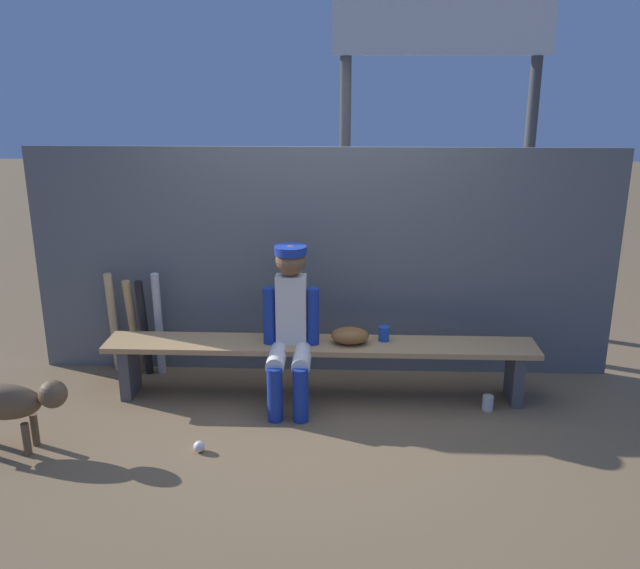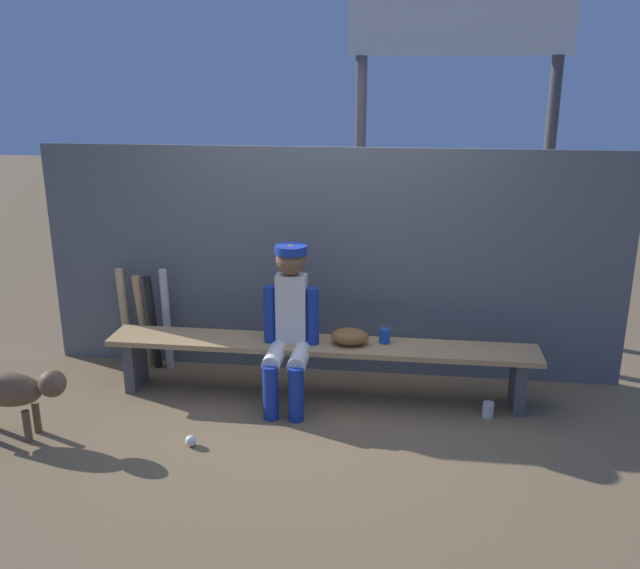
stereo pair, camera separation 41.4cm
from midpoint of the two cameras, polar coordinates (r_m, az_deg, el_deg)
ground_plane at (r=5.21m, az=-2.31°, el=-9.41°), size 30.00×30.00×0.00m
chainlink_fence at (r=5.36m, az=-2.00°, el=1.77°), size 4.60×0.03×1.81m
dugout_bench at (r=5.06m, az=-2.36°, el=-5.80°), size 3.18×0.36×0.44m
player_seated at (r=4.88m, az=-4.96°, el=-3.23°), size 0.41×0.55×1.17m
baseball_glove at (r=4.99m, az=0.14°, el=-4.34°), size 0.28×0.20×0.12m
bat_aluminum_silver at (r=5.59m, az=-15.47°, el=-3.30°), size 0.09×0.15×0.87m
bat_aluminum_black at (r=5.64m, az=-16.60°, el=-3.58°), size 0.09×0.15×0.81m
bat_wood_tan at (r=5.69m, az=-17.44°, el=-3.45°), size 0.10×0.18×0.80m
bat_wood_natural at (r=5.80m, az=-18.93°, el=-3.05°), size 0.07×0.13×0.84m
baseball at (r=4.60m, az=-12.72°, el=-13.17°), size 0.07×0.07×0.07m
cup_on_ground at (r=5.09m, az=11.62°, el=-9.74°), size 0.08×0.08×0.11m
cup_on_bench at (r=5.05m, az=3.04°, el=-4.17°), size 0.08×0.08×0.11m
scoreboard at (r=6.21m, az=8.75°, el=19.32°), size 2.15×0.27×3.69m
dog at (r=4.89m, az=-26.81°, el=-8.87°), size 0.84×0.20×0.49m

